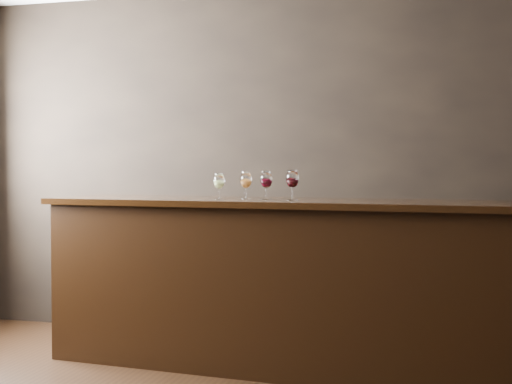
% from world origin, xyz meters
% --- Properties ---
extents(room_shell, '(5.02, 4.52, 2.81)m').
position_xyz_m(room_shell, '(-0.23, 0.11, 1.81)').
color(room_shell, black).
rests_on(room_shell, ground).
extents(bar_counter, '(3.22, 0.96, 1.11)m').
position_xyz_m(bar_counter, '(0.36, 1.38, 0.55)').
color(bar_counter, black).
rests_on(bar_counter, ground).
extents(bar_top, '(3.33, 1.04, 0.04)m').
position_xyz_m(bar_top, '(0.36, 1.38, 1.13)').
color(bar_top, black).
rests_on(bar_top, bar_counter).
extents(back_bar_shelf, '(2.68, 0.40, 0.96)m').
position_xyz_m(back_bar_shelf, '(-0.00, 2.03, 0.48)').
color(back_bar_shelf, black).
rests_on(back_bar_shelf, ground).
extents(glass_white, '(0.08, 0.08, 0.18)m').
position_xyz_m(glass_white, '(-0.06, 1.38, 1.27)').
color(glass_white, white).
rests_on(glass_white, bar_top).
extents(glass_amber, '(0.08, 0.08, 0.19)m').
position_xyz_m(glass_amber, '(0.12, 1.42, 1.28)').
color(glass_amber, white).
rests_on(glass_amber, bar_top).
extents(glass_red_a, '(0.08, 0.08, 0.19)m').
position_xyz_m(glass_red_a, '(0.27, 1.38, 1.28)').
color(glass_red_a, white).
rests_on(glass_red_a, bar_top).
extents(glass_red_b, '(0.09, 0.09, 0.20)m').
position_xyz_m(glass_red_b, '(0.46, 1.36, 1.29)').
color(glass_red_b, white).
rests_on(glass_red_b, bar_top).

